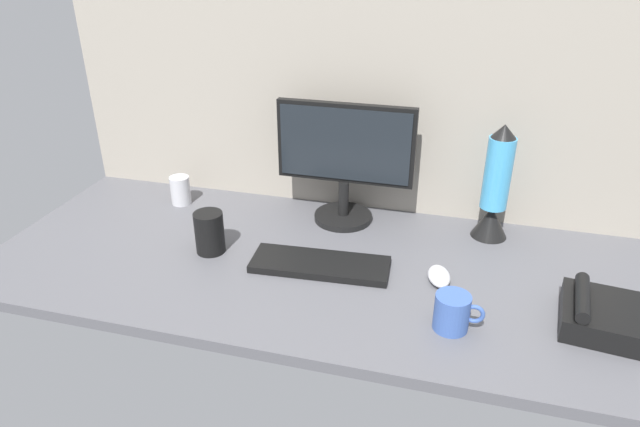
{
  "coord_description": "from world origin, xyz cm",
  "views": [
    {
      "loc": [
        35.61,
        -128.84,
        82.4
      ],
      "look_at": [
        0.8,
        0.0,
        14.0
      ],
      "focal_mm": 31.69,
      "sensor_mm": 36.0,
      "label": 1
    }
  ],
  "objects_px": {
    "keyboard": "(320,264)",
    "monitor": "(345,158)",
    "mug_black_travel": "(209,232)",
    "mug_steel": "(180,190)",
    "desk_phone": "(599,315)",
    "mouse": "(439,276)",
    "mug_ceramic_blue": "(453,312)",
    "lava_lamp": "(495,191)"
  },
  "relations": [
    {
      "from": "keyboard",
      "to": "mug_steel",
      "type": "xyz_separation_m",
      "value": [
        -0.55,
        0.26,
        0.04
      ]
    },
    {
      "from": "keyboard",
      "to": "lava_lamp",
      "type": "distance_m",
      "value": 0.55
    },
    {
      "from": "mug_ceramic_blue",
      "to": "desk_phone",
      "type": "bearing_deg",
      "value": 16.28
    },
    {
      "from": "mug_steel",
      "to": "desk_phone",
      "type": "distance_m",
      "value": 1.27
    },
    {
      "from": "mouse",
      "to": "mug_steel",
      "type": "bearing_deg",
      "value": 150.68
    },
    {
      "from": "mouse",
      "to": "mug_steel",
      "type": "distance_m",
      "value": 0.9
    },
    {
      "from": "monitor",
      "to": "mouse",
      "type": "relative_size",
      "value": 4.31
    },
    {
      "from": "mouse",
      "to": "mug_black_travel",
      "type": "xyz_separation_m",
      "value": [
        -0.63,
        -0.01,
        0.04
      ]
    },
    {
      "from": "monitor",
      "to": "keyboard",
      "type": "bearing_deg",
      "value": -89.45
    },
    {
      "from": "mug_steel",
      "to": "mug_ceramic_blue",
      "type": "xyz_separation_m",
      "value": [
        0.9,
        -0.43,
        -0.0
      ]
    },
    {
      "from": "keyboard",
      "to": "mouse",
      "type": "bearing_deg",
      "value": -0.99
    },
    {
      "from": "mug_black_travel",
      "to": "lava_lamp",
      "type": "height_order",
      "value": "lava_lamp"
    },
    {
      "from": "mug_steel",
      "to": "desk_phone",
      "type": "relative_size",
      "value": 0.45
    },
    {
      "from": "keyboard",
      "to": "desk_phone",
      "type": "relative_size",
      "value": 1.77
    },
    {
      "from": "keyboard",
      "to": "mug_black_travel",
      "type": "bearing_deg",
      "value": 175.46
    },
    {
      "from": "desk_phone",
      "to": "mug_steel",
      "type": "bearing_deg",
      "value": 164.54
    },
    {
      "from": "desk_phone",
      "to": "mug_ceramic_blue",
      "type": "bearing_deg",
      "value": -163.72
    },
    {
      "from": "mug_steel",
      "to": "lava_lamp",
      "type": "xyz_separation_m",
      "value": [
        0.98,
        0.04,
        0.1
      ]
    },
    {
      "from": "mug_steel",
      "to": "keyboard",
      "type": "bearing_deg",
      "value": -25.85
    },
    {
      "from": "keyboard",
      "to": "monitor",
      "type": "bearing_deg",
      "value": 86.89
    },
    {
      "from": "mouse",
      "to": "mug_black_travel",
      "type": "height_order",
      "value": "mug_black_travel"
    },
    {
      "from": "mouse",
      "to": "desk_phone",
      "type": "bearing_deg",
      "value": -26.79
    },
    {
      "from": "monitor",
      "to": "mug_black_travel",
      "type": "relative_size",
      "value": 3.45
    },
    {
      "from": "mug_steel",
      "to": "desk_phone",
      "type": "xyz_separation_m",
      "value": [
        1.23,
        -0.34,
        -0.01
      ]
    },
    {
      "from": "mug_black_travel",
      "to": "desk_phone",
      "type": "relative_size",
      "value": 0.57
    },
    {
      "from": "mug_ceramic_blue",
      "to": "monitor",
      "type": "bearing_deg",
      "value": 127.64
    },
    {
      "from": "monitor",
      "to": "lava_lamp",
      "type": "distance_m",
      "value": 0.44
    },
    {
      "from": "mug_steel",
      "to": "mug_ceramic_blue",
      "type": "relative_size",
      "value": 0.83
    },
    {
      "from": "keyboard",
      "to": "lava_lamp",
      "type": "bearing_deg",
      "value": 30.77
    },
    {
      "from": "monitor",
      "to": "lava_lamp",
      "type": "bearing_deg",
      "value": 0.56
    },
    {
      "from": "monitor",
      "to": "mug_steel",
      "type": "distance_m",
      "value": 0.57
    },
    {
      "from": "keyboard",
      "to": "mug_black_travel",
      "type": "relative_size",
      "value": 3.09
    },
    {
      "from": "mug_steel",
      "to": "mug_black_travel",
      "type": "height_order",
      "value": "mug_black_travel"
    },
    {
      "from": "mug_ceramic_blue",
      "to": "lava_lamp",
      "type": "relative_size",
      "value": 0.33
    },
    {
      "from": "mouse",
      "to": "mug_steel",
      "type": "relative_size",
      "value": 1.03
    },
    {
      "from": "monitor",
      "to": "mouse",
      "type": "height_order",
      "value": "monitor"
    },
    {
      "from": "mug_ceramic_blue",
      "to": "desk_phone",
      "type": "xyz_separation_m",
      "value": [
        0.32,
        0.09,
        -0.01
      ]
    },
    {
      "from": "mug_black_travel",
      "to": "lava_lamp",
      "type": "xyz_separation_m",
      "value": [
        0.76,
        0.3,
        0.08
      ]
    },
    {
      "from": "keyboard",
      "to": "mug_ceramic_blue",
      "type": "bearing_deg",
      "value": -29.06
    },
    {
      "from": "keyboard",
      "to": "mug_black_travel",
      "type": "distance_m",
      "value": 0.32
    },
    {
      "from": "monitor",
      "to": "mug_steel",
      "type": "height_order",
      "value": "monitor"
    },
    {
      "from": "mouse",
      "to": "monitor",
      "type": "bearing_deg",
      "value": 125.27
    }
  ]
}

